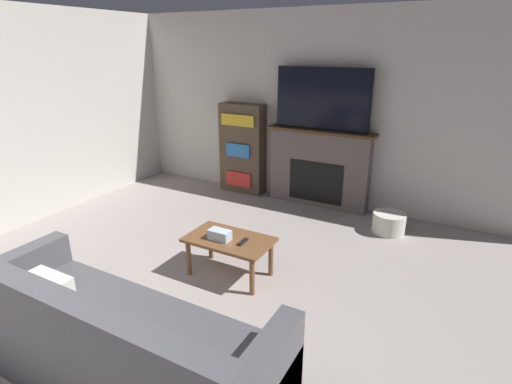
{
  "coord_description": "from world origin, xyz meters",
  "views": [
    {
      "loc": [
        2.07,
        -0.78,
        2.21
      ],
      "look_at": [
        0.11,
        2.77,
        0.72
      ],
      "focal_mm": 28.0,
      "sensor_mm": 36.0,
      "label": 1
    }
  ],
  "objects_px": {
    "coffee_table": "(229,244)",
    "couch": "(113,345)",
    "fireplace": "(319,168)",
    "bookshelf": "(243,149)",
    "tv": "(322,99)",
    "storage_basket": "(389,223)"
  },
  "relations": [
    {
      "from": "bookshelf",
      "to": "storage_basket",
      "type": "height_order",
      "value": "bookshelf"
    },
    {
      "from": "couch",
      "to": "storage_basket",
      "type": "distance_m",
      "value": 3.54
    },
    {
      "from": "fireplace",
      "to": "bookshelf",
      "type": "height_order",
      "value": "bookshelf"
    },
    {
      "from": "couch",
      "to": "coffee_table",
      "type": "bearing_deg",
      "value": 91.4
    },
    {
      "from": "bookshelf",
      "to": "storage_basket",
      "type": "distance_m",
      "value": 2.49
    },
    {
      "from": "couch",
      "to": "storage_basket",
      "type": "relative_size",
      "value": 5.91
    },
    {
      "from": "storage_basket",
      "to": "tv",
      "type": "bearing_deg",
      "value": 158.08
    },
    {
      "from": "coffee_table",
      "to": "tv",
      "type": "bearing_deg",
      "value": 87.74
    },
    {
      "from": "fireplace",
      "to": "coffee_table",
      "type": "bearing_deg",
      "value": -92.24
    },
    {
      "from": "coffee_table",
      "to": "fireplace",
      "type": "bearing_deg",
      "value": 87.76
    },
    {
      "from": "bookshelf",
      "to": "tv",
      "type": "bearing_deg",
      "value": 0.09
    },
    {
      "from": "tv",
      "to": "storage_basket",
      "type": "bearing_deg",
      "value": -21.92
    },
    {
      "from": "fireplace",
      "to": "couch",
      "type": "height_order",
      "value": "fireplace"
    },
    {
      "from": "couch",
      "to": "coffee_table",
      "type": "height_order",
      "value": "couch"
    },
    {
      "from": "couch",
      "to": "storage_basket",
      "type": "height_order",
      "value": "couch"
    },
    {
      "from": "fireplace",
      "to": "storage_basket",
      "type": "relative_size",
      "value": 3.86
    },
    {
      "from": "bookshelf",
      "to": "storage_basket",
      "type": "bearing_deg",
      "value": -10.71
    },
    {
      "from": "coffee_table",
      "to": "bookshelf",
      "type": "distance_m",
      "value": 2.56
    },
    {
      "from": "coffee_table",
      "to": "couch",
      "type": "bearing_deg",
      "value": -88.6
    },
    {
      "from": "fireplace",
      "to": "bookshelf",
      "type": "distance_m",
      "value": 1.27
    },
    {
      "from": "tv",
      "to": "couch",
      "type": "distance_m",
      "value": 3.98
    },
    {
      "from": "tv",
      "to": "coffee_table",
      "type": "height_order",
      "value": "tv"
    }
  ]
}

